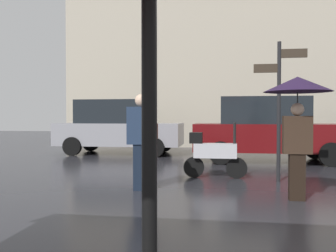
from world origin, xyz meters
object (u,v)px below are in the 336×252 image
at_px(pedestrian_with_bag, 142,136).
at_px(street_signpost, 279,97).
at_px(pedestrian_with_umbrella, 297,99).
at_px(parked_scooter, 213,153).
at_px(parked_car_right, 118,127).
at_px(parked_car_left, 268,129).

xyz_separation_m(pedestrian_with_bag, street_signpost, (2.63, 1.34, 0.77)).
relative_size(pedestrian_with_umbrella, parked_scooter, 1.43).
height_order(pedestrian_with_bag, street_signpost, street_signpost).
bearing_deg(pedestrian_with_bag, street_signpost, -53.30).
bearing_deg(street_signpost, pedestrian_with_umbrella, -88.62).
xyz_separation_m(pedestrian_with_bag, parked_car_right, (-2.37, 6.49, -0.02)).
relative_size(pedestrian_with_umbrella, street_signpost, 0.69).
relative_size(pedestrian_with_umbrella, pedestrian_with_bag, 1.13).
bearing_deg(pedestrian_with_bag, parked_car_left, -20.31).
xyz_separation_m(parked_car_left, parked_car_right, (-5.18, 1.61, 0.00)).
xyz_separation_m(parked_car_right, street_signpost, (5.00, -5.14, 0.79)).
bearing_deg(pedestrian_with_umbrella, parked_car_right, 134.55).
xyz_separation_m(pedestrian_with_umbrella, parked_car_right, (-5.04, 6.91, -0.65)).
height_order(parked_scooter, street_signpost, street_signpost).
bearing_deg(street_signpost, pedestrian_with_bag, -152.95).
distance_m(pedestrian_with_bag, street_signpost, 3.05).
height_order(pedestrian_with_bag, parked_car_right, parked_car_right).
xyz_separation_m(parked_car_left, street_signpost, (-0.18, -3.53, 0.79)).
distance_m(pedestrian_with_umbrella, parked_car_left, 5.34).
xyz_separation_m(pedestrian_with_umbrella, parked_scooter, (-1.42, 2.02, -1.09)).
bearing_deg(pedestrian_with_umbrella, street_signpost, 99.81).
height_order(pedestrian_with_umbrella, parked_car_left, pedestrian_with_umbrella).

